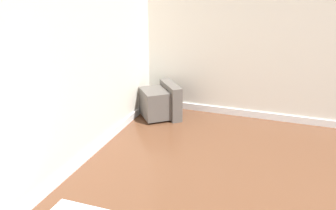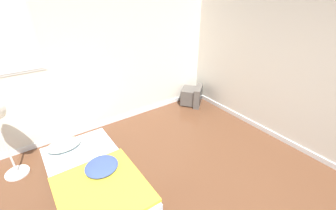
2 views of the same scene
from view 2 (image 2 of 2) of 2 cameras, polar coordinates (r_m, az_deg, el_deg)
name	(u,v)px [view 2 (image 2 of 2)]	position (r m, az deg, el deg)	size (l,w,h in m)	color
wall_back	(91,63)	(4.20, -19.08, 10.07)	(7.36, 0.08, 2.60)	silver
mattress_bed	(93,176)	(3.51, -18.56, -16.68)	(1.07, 2.02, 0.30)	silver
crt_tv	(192,96)	(5.27, 6.24, 2.35)	(0.64, 0.63, 0.44)	#56514C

